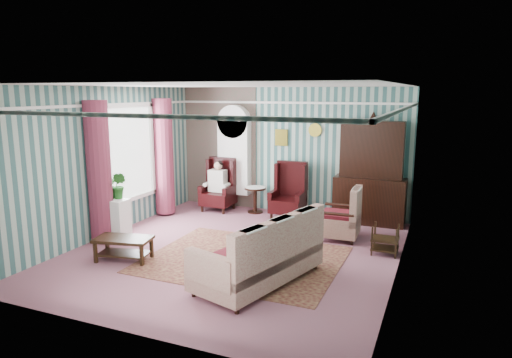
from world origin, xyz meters
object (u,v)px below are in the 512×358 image
at_px(nest_table, 385,239).
at_px(sofa, 259,252).
at_px(dresser_hutch, 371,169).
at_px(coffee_table, 124,249).
at_px(round_side_table, 255,200).
at_px(plant_stand, 114,220).
at_px(wingback_right, 288,191).
at_px(seated_woman, 218,186).
at_px(floral_armchair, 339,213).
at_px(bookcase, 234,162).
at_px(wingback_left, 218,185).

distance_m(nest_table, sofa, 2.52).
bearing_deg(sofa, dresser_hutch, 1.34).
bearing_deg(sofa, coffee_table, 107.46).
distance_m(dresser_hutch, round_side_table, 2.75).
bearing_deg(plant_stand, nest_table, 13.84).
distance_m(dresser_hutch, nest_table, 2.11).
bearing_deg(plant_stand, wingback_right, 47.16).
height_order(seated_woman, floral_armchair, seated_woman).
height_order(nest_table, plant_stand, plant_stand).
bearing_deg(plant_stand, sofa, -12.94).
relative_size(dresser_hutch, floral_armchair, 2.30).
bearing_deg(bookcase, plant_stand, -108.49).
distance_m(dresser_hutch, plant_stand, 5.31).
distance_m(sofa, floral_armchair, 2.59).
xyz_separation_m(dresser_hutch, coffee_table, (-3.45, -3.82, -0.98)).
xyz_separation_m(nest_table, sofa, (-1.59, -1.95, 0.20)).
bearing_deg(wingback_left, bookcase, 57.34).
height_order(wingback_left, wingback_right, same).
xyz_separation_m(wingback_left, sofa, (2.48, -3.50, -0.16)).
bearing_deg(plant_stand, floral_armchair, 24.00).
bearing_deg(dresser_hutch, seated_woman, -175.59).
distance_m(bookcase, coffee_table, 4.05).
distance_m(nest_table, floral_armchair, 1.12).
xyz_separation_m(wingback_left, floral_armchair, (3.13, -1.00, -0.11)).
xyz_separation_m(bookcase, coffee_table, (-0.20, -3.94, -0.92)).
xyz_separation_m(seated_woman, plant_stand, (-0.80, -2.75, -0.19)).
distance_m(wingback_right, seated_woman, 1.75).
bearing_deg(nest_table, floral_armchair, 149.78).
bearing_deg(coffee_table, wingback_right, 64.38).
distance_m(nest_table, plant_stand, 5.02).
xyz_separation_m(round_side_table, coffee_table, (-0.85, -3.70, -0.10)).
relative_size(sofa, coffee_table, 2.31).
distance_m(seated_woman, nest_table, 4.37).
height_order(dresser_hutch, seated_woman, dresser_hutch).
bearing_deg(wingback_right, wingback_left, 180.00).
height_order(wingback_left, floral_armchair, wingback_left).
relative_size(seated_woman, round_side_table, 1.97).
bearing_deg(sofa, nest_table, -22.65).
relative_size(wingback_left, floral_armchair, 1.22).
bearing_deg(floral_armchair, wingback_left, 70.22).
bearing_deg(floral_armchair, dresser_hutch, -18.34).
distance_m(floral_armchair, coffee_table, 4.01).
height_order(dresser_hutch, wingback_left, dresser_hutch).
xyz_separation_m(bookcase, plant_stand, (-1.05, -3.14, -0.72)).
height_order(bookcase, floral_armchair, bookcase).
height_order(bookcase, plant_stand, bookcase).
distance_m(dresser_hutch, seated_woman, 3.56).
distance_m(seated_woman, round_side_table, 0.96).
relative_size(nest_table, coffee_table, 0.58).
relative_size(bookcase, plant_stand, 2.80).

